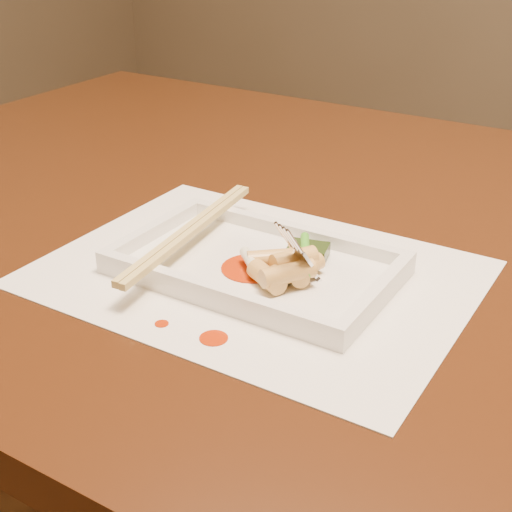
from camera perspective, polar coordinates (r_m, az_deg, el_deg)
The scene contains 23 objects.
table at distance 0.85m, azimuth 5.45°, elevation -3.22°, with size 1.40×0.90×0.75m.
placemat at distance 0.68m, azimuth -0.00°, elevation -1.40°, with size 0.40×0.30×0.00m, color white.
sauce_splatter_a at distance 0.59m, azimuth -3.41°, elevation -6.57°, with size 0.02×0.02×0.00m, color #B32905.
sauce_splatter_b at distance 0.61m, azimuth -7.56°, elevation -5.39°, with size 0.01×0.01×0.00m, color #B32905.
plate_base at distance 0.68m, azimuth -0.00°, elevation -1.05°, with size 0.26×0.16×0.01m, color white.
plate_rim_far at distance 0.74m, azimuth 3.02°, elevation 2.02°, with size 0.26×0.01×0.01m, color white.
plate_rim_near at distance 0.62m, azimuth -3.57°, elevation -2.88°, with size 0.26×0.01×0.01m, color white.
plate_rim_left at distance 0.74m, azimuth -8.18°, elevation 2.07°, with size 0.01×0.14×0.01m, color white.
plate_rim_right at distance 0.63m, azimuth 9.68°, elevation -2.93°, with size 0.01×0.14×0.01m, color white.
veg_piece at distance 0.69m, azimuth 4.20°, elevation 0.41°, with size 0.04×0.03×0.01m, color black.
scallion_white at distance 0.66m, azimuth -0.49°, elevation -0.35°, with size 0.01×0.01×0.04m, color #EAEACC.
scallion_green at distance 0.67m, azimuth 3.95°, elevation 0.04°, with size 0.01×0.01×0.09m, color #339818.
chopstick_a at distance 0.71m, azimuth -5.61°, elevation 2.10°, with size 0.01×0.25×0.01m, color tan.
chopstick_b at distance 0.71m, azimuth -5.09°, elevation 1.96°, with size 0.01×0.25×0.01m, color tan.
fork at distance 0.63m, azimuth 6.28°, elevation 4.29°, with size 0.09×0.10×0.14m, color silver, non-canonical shape.
sauce_blob_0 at distance 0.67m, azimuth -0.35°, elevation -0.98°, with size 0.06×0.06×0.00m, color #B32905.
rice_cake_0 at distance 0.65m, azimuth 2.78°, elevation -0.94°, with size 0.02×0.02×0.05m, color #DAB966.
rice_cake_1 at distance 0.65m, azimuth 3.29°, elevation -1.11°, with size 0.02×0.02×0.04m, color #DAB966.
rice_cake_2 at distance 0.63m, azimuth 2.56°, elevation -1.39°, with size 0.02×0.02×0.05m, color #DAB966.
rice_cake_3 at distance 0.64m, azimuth 0.86°, elevation -1.68°, with size 0.02×0.02×0.04m, color #DAB966.
rice_cake_4 at distance 0.67m, azimuth 1.11°, elevation -0.23°, with size 0.02×0.02×0.04m, color #DAB966.
rice_cake_5 at distance 0.66m, azimuth 3.05°, elevation -0.32°, with size 0.02×0.02×0.04m, color #DAB966.
rice_cake_6 at distance 0.66m, azimuth 3.80°, elevation -0.92°, with size 0.02×0.02×0.04m, color #DAB966.
Camera 1 is at (0.32, -0.67, 1.08)m, focal length 50.00 mm.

